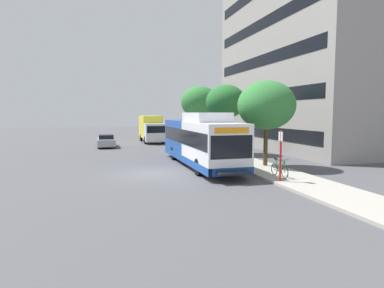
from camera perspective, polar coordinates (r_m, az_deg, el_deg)
name	(u,v)px	position (r m, az deg, el deg)	size (l,w,h in m)	color
ground_plane	(138,157)	(27.92, -9.35, -2.15)	(120.00, 120.00, 0.00)	#4C4C51
sidewalk_curb	(225,156)	(27.63, 5.71, -2.04)	(3.00, 56.00, 0.14)	#A8A399
transit_bus	(200,141)	(22.71, 1.36, 0.52)	(2.58, 12.25, 3.65)	white
bus_stop_sign_pole	(281,152)	(17.43, 15.01, -1.32)	(0.10, 0.36, 2.60)	red
bicycle_parked	(279,169)	(18.75, 14.83, -4.21)	(0.52, 1.76, 1.02)	black
street_tree_near_stop	(266,105)	(22.39, 12.70, 6.51)	(3.78, 3.78, 5.60)	#4C3823
street_tree_mid_block	(226,102)	(29.17, 5.83, 7.26)	(3.45, 3.45, 5.94)	#4C3823
street_tree_far_block	(200,102)	(37.81, 1.32, 7.23)	(4.26, 4.26, 6.52)	#4C3823
parked_car_far_lane	(106,141)	(36.29, -14.56, 0.53)	(1.80, 4.50, 1.33)	#93999E
box_truck_background	(151,128)	(41.29, -7.02, 2.73)	(2.32, 7.01, 3.25)	silver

